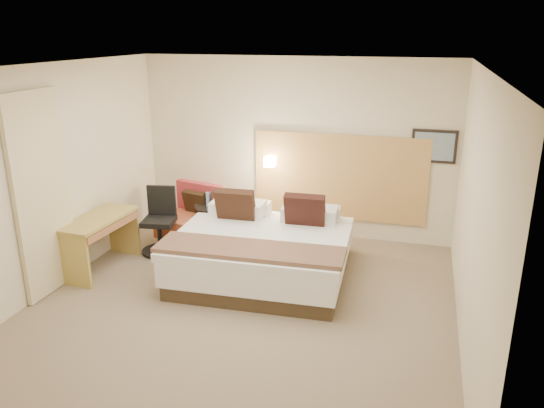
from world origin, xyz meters
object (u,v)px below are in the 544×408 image
(desk, at_px, (100,229))
(side_table, at_px, (212,221))
(desk_chair, at_px, (160,226))
(bed, at_px, (265,249))
(lounge_chair, at_px, (192,219))

(desk, bearing_deg, side_table, 52.01)
(side_table, height_order, desk, desk)
(desk, relative_size, desk_chair, 1.27)
(desk_chair, bearing_deg, bed, -9.78)
(bed, xyz_separation_m, desk_chair, (-1.64, 0.28, 0.04))
(bed, xyz_separation_m, lounge_chair, (-1.41, 0.83, -0.01))
(lounge_chair, height_order, side_table, lounge_chair)
(side_table, xyz_separation_m, desk, (-1.03, -1.32, 0.26))
(lounge_chair, relative_size, desk, 0.79)
(lounge_chair, xyz_separation_m, desk_chair, (-0.24, -0.55, 0.05))
(lounge_chair, height_order, desk_chair, desk_chair)
(bed, xyz_separation_m, desk, (-2.12, -0.46, 0.23))
(bed, bearing_deg, side_table, 141.66)
(bed, distance_m, lounge_chair, 1.63)
(lounge_chair, bearing_deg, desk, -118.96)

